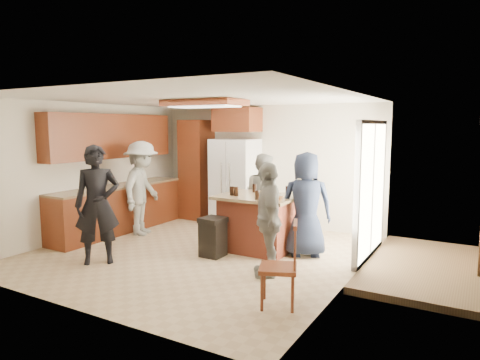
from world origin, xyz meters
The scene contains 12 objects.
person_front_left centered at (-1.02, -1.17, 0.90)m, with size 0.66×0.48×1.80m, color black.
person_behind_left centered at (0.40, 1.53, 0.78)m, with size 0.76×0.47×1.56m, color gray.
person_behind_right centered at (1.58, 0.71, 0.84)m, with size 0.82×0.53×1.67m, color #181F31.
person_side_right centered at (1.44, -0.38, 0.79)m, with size 0.93×0.48×1.58m, color gray.
person_counter centered at (-1.64, 0.47, 0.89)m, with size 1.16×0.54×1.79m, color gray.
left_cabinetry centered at (-2.24, 0.40, 0.96)m, with size 0.64×3.00×2.30m.
back_wall_units centered at (-1.33, 2.20, 1.38)m, with size 1.80×0.60×2.45m.
refrigerator centered at (-0.55, 2.12, 0.90)m, with size 0.90×0.76×1.80m.
kitchen_island centered at (0.76, 0.63, 0.47)m, with size 1.28×1.03×0.93m.
island_items centered at (0.94, 0.51, 0.97)m, with size 0.98×0.72×0.15m.
trash_bin centered at (0.30, -0.04, 0.32)m, with size 0.39×0.39×0.63m.
spindle_chair centered at (2.02, -1.25, 0.45)m, with size 0.55×0.55×0.99m.
Camera 1 is at (3.98, -5.59, 2.07)m, focal length 32.00 mm.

